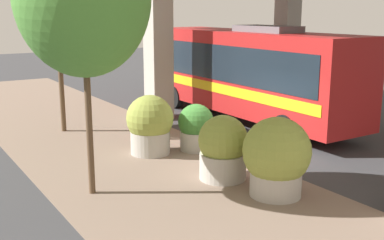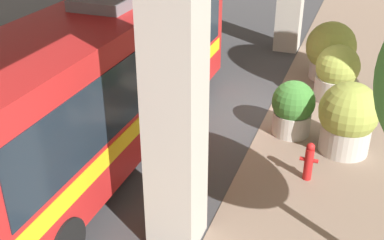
{
  "view_description": "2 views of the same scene",
  "coord_description": "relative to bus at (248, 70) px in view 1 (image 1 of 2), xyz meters",
  "views": [
    {
      "loc": [
        -8.88,
        -11.37,
        4.38
      ],
      "look_at": [
        -0.97,
        0.99,
        1.0
      ],
      "focal_mm": 45.0,
      "sensor_mm": 36.0,
      "label": 1
    },
    {
      "loc": [
        -2.24,
        12.43,
        6.35
      ],
      "look_at": [
        1.22,
        3.0,
        1.04
      ],
      "focal_mm": 45.0,
      "sensor_mm": 36.0,
      "label": 2
    }
  ],
  "objects": [
    {
      "name": "planter_middle",
      "position": [
        -4.08,
        -2.5,
        -1.31
      ],
      "size": [
        1.13,
        1.13,
        1.5
      ],
      "color": "#ADA89E",
      "rests_on": "ground"
    },
    {
      "name": "planter_front",
      "position": [
        -4.95,
        -5.12,
        -1.22
      ],
      "size": [
        1.3,
        1.3,
        1.73
      ],
      "color": "#ADA89E",
      "rests_on": "ground"
    },
    {
      "name": "fire_hydrant",
      "position": [
        -4.81,
        -0.48,
        -1.57
      ],
      "size": [
        0.41,
        0.2,
        0.96
      ],
      "color": "#B21919",
      "rests_on": "ground"
    },
    {
      "name": "planter_extra",
      "position": [
        -4.58,
        -6.74,
        -1.09
      ],
      "size": [
        1.63,
        1.63,
        1.94
      ],
      "color": "#ADA89E",
      "rests_on": "ground"
    },
    {
      "name": "bus",
      "position": [
        0.0,
        0.0,
        0.0
      ],
      "size": [
        2.61,
        10.63,
        3.8
      ],
      "color": "#B21E1E",
      "rests_on": "ground"
    },
    {
      "name": "sidewalk_strip",
      "position": [
        -6.25,
        -3.45,
        -2.05
      ],
      "size": [
        6.0,
        40.0,
        0.02
      ],
      "color": "#7A6656",
      "rests_on": "ground"
    },
    {
      "name": "street_tree_near",
      "position": [
        -6.84,
        2.18,
        1.75
      ],
      "size": [
        2.23,
        2.23,
        5.16
      ],
      "color": "brown",
      "rests_on": "ground"
    },
    {
      "name": "ground_plane",
      "position": [
        -3.25,
        -3.45,
        -2.06
      ],
      "size": [
        80.0,
        80.0,
        0.0
      ],
      "primitive_type": "plane",
      "color": "#38383A",
      "rests_on": "ground"
    },
    {
      "name": "planter_back",
      "position": [
        -5.48,
        -2.05,
        -1.13
      ],
      "size": [
        1.45,
        1.45,
        1.85
      ],
      "color": "#ADA89E",
      "rests_on": "ground"
    }
  ]
}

